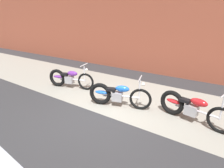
{
  "coord_description": "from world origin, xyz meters",
  "views": [
    {
      "loc": [
        2.92,
        -3.7,
        2.61
      ],
      "look_at": [
        -0.12,
        0.64,
        0.75
      ],
      "focal_mm": 29.14,
      "sensor_mm": 36.0,
      "label": 1
    }
  ],
  "objects": [
    {
      "name": "sidewalk_slab",
      "position": [
        0.0,
        1.75,
        0.0
      ],
      "size": [
        36.0,
        3.5,
        0.01
      ],
      "primitive_type": "cube",
      "color": "gray",
      "rests_on": "ground"
    },
    {
      "name": "motorcycle_blue",
      "position": [
        -0.04,
        0.7,
        0.4
      ],
      "size": [
        1.94,
        0.85,
        1.03
      ],
      "rotation": [
        0.0,
        0.0,
        0.32
      ],
      "color": "black",
      "rests_on": "ground"
    },
    {
      "name": "brick_building_wall",
      "position": [
        0.0,
        5.2,
        2.83
      ],
      "size": [
        36.0,
        0.5,
        5.66
      ],
      "primitive_type": "cube",
      "color": "brown",
      "rests_on": "ground"
    },
    {
      "name": "ground_plane",
      "position": [
        0.0,
        0.0,
        0.0
      ],
      "size": [
        80.0,
        80.0,
        0.0
      ],
      "primitive_type": "plane",
      "color": "#2D2D30"
    },
    {
      "name": "motorcycle_red",
      "position": [
        2.09,
        1.11,
        0.4
      ],
      "size": [
        1.99,
        0.7,
        1.03
      ],
      "rotation": [
        0.0,
        0.0,
        -0.2
      ],
      "color": "black",
      "rests_on": "ground"
    },
    {
      "name": "motorcycle_purple",
      "position": [
        -2.57,
        1.01,
        0.4
      ],
      "size": [
        1.96,
        0.8,
        1.03
      ],
      "rotation": [
        0.0,
        0.0,
        0.28
      ],
      "color": "black",
      "rests_on": "ground"
    }
  ]
}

